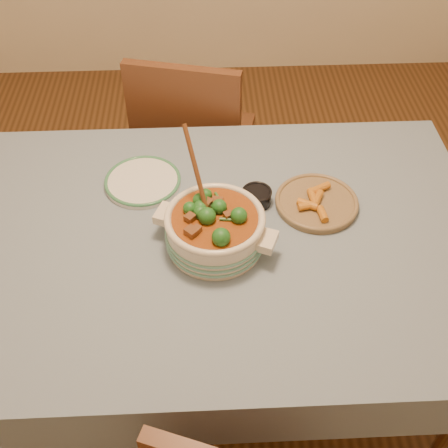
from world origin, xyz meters
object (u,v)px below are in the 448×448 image
(dining_table, at_px, (206,257))
(stew_casserole, at_px, (215,227))
(white_plate, at_px, (143,181))
(condiment_bowl, at_px, (257,196))
(fried_plate, at_px, (317,201))
(chair_far, at_px, (193,140))

(dining_table, bearing_deg, stew_casserole, -48.50)
(stew_casserole, relative_size, white_plate, 1.45)
(stew_casserole, xyz_separation_m, condiment_bowl, (0.13, 0.17, -0.04))
(fried_plate, bearing_deg, chair_far, 120.87)
(fried_plate, relative_size, chair_far, 0.33)
(white_plate, height_order, condiment_bowl, condiment_bowl)
(dining_table, distance_m, stew_casserole, 0.17)
(chair_far, bearing_deg, condiment_bowl, 121.89)
(dining_table, distance_m, condiment_bowl, 0.24)
(white_plate, bearing_deg, condiment_bowl, -16.13)
(white_plate, xyz_separation_m, chair_far, (0.15, 0.52, -0.24))
(dining_table, xyz_separation_m, condiment_bowl, (0.16, 0.14, 0.12))
(chair_far, bearing_deg, dining_table, 106.86)
(condiment_bowl, distance_m, chair_far, 0.70)
(white_plate, xyz_separation_m, fried_plate, (0.54, -0.12, 0.01))
(white_plate, bearing_deg, chair_far, 73.55)
(dining_table, distance_m, white_plate, 0.32)
(fried_plate, bearing_deg, stew_casserole, -155.17)
(condiment_bowl, distance_m, fried_plate, 0.19)
(condiment_bowl, height_order, chair_far, chair_far)
(dining_table, height_order, condiment_bowl, condiment_bowl)
(dining_table, xyz_separation_m, stew_casserole, (0.03, -0.03, 0.16))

